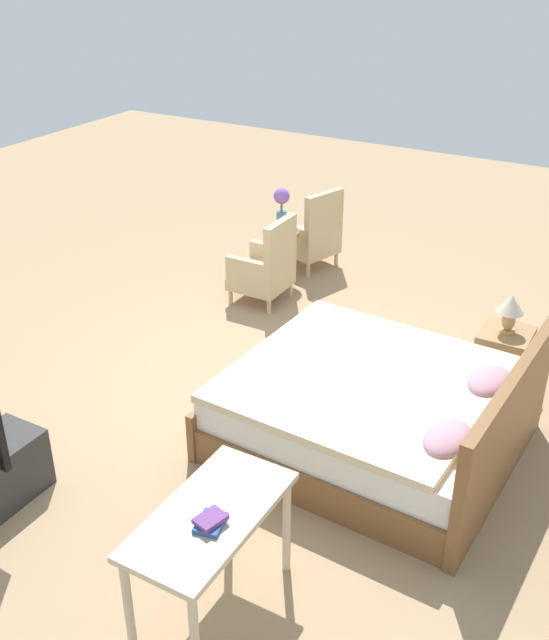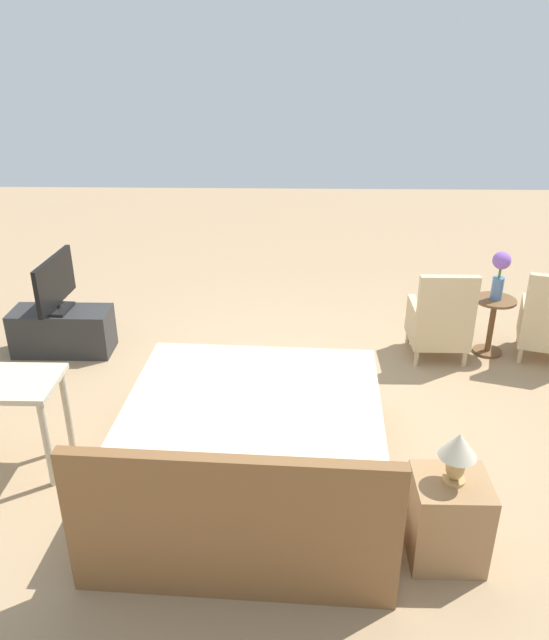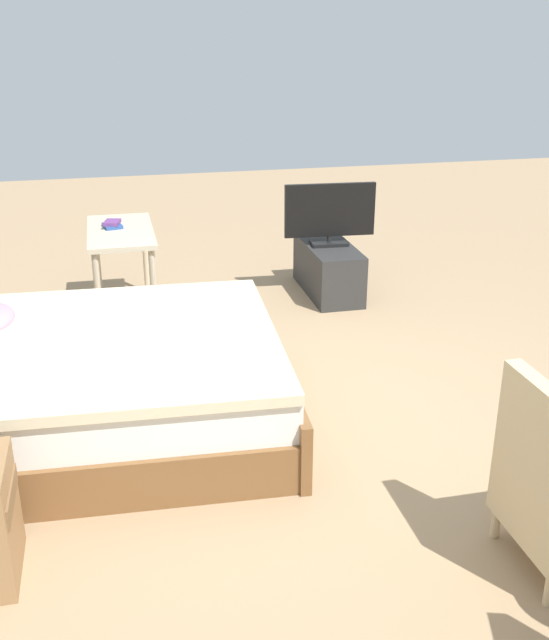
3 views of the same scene
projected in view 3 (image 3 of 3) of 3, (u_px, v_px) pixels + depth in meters
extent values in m
plane|color=#A38460|center=(292.00, 422.00, 4.60)|extent=(16.00, 16.00, 0.00)
cube|color=brown|center=(114.00, 405.00, 4.51)|extent=(1.90, 2.14, 0.28)
cube|color=white|center=(110.00, 366.00, 4.42)|extent=(1.82, 2.05, 0.24)
cube|color=beige|center=(122.00, 342.00, 4.37)|extent=(1.87, 1.89, 0.06)
cube|color=brown|center=(276.00, 383.00, 4.65)|extent=(1.83, 0.15, 0.40)
cylinder|color=#CCB284|center=(496.00, 522.00, 3.56)|extent=(0.04, 0.04, 0.16)
cube|color=#CCB284|center=(536.00, 454.00, 3.16)|extent=(0.54, 0.08, 0.64)
cube|color=#CCB284|center=(548.00, 456.00, 3.49)|extent=(0.07, 0.51, 0.26)
cube|color=brown|center=(12.00, 495.00, 3.23)|extent=(0.37, 0.01, 0.09)
cube|color=#2D2D2D|center=(328.00, 269.00, 6.68)|extent=(0.96, 0.40, 0.45)
cube|color=black|center=(329.00, 243.00, 6.59)|extent=(0.22, 0.33, 0.03)
cylinder|color=black|center=(329.00, 239.00, 6.57)|extent=(0.04, 0.04, 0.05)
cube|color=black|center=(330.00, 210.00, 6.48)|extent=(0.10, 0.80, 0.46)
cube|color=black|center=(329.00, 209.00, 6.50)|extent=(0.05, 0.74, 0.42)
cylinder|color=beige|center=(154.00, 292.00, 5.78)|extent=(0.05, 0.05, 0.68)
cylinder|color=beige|center=(146.00, 256.00, 6.63)|extent=(0.05, 0.05, 0.68)
cylinder|color=beige|center=(98.00, 296.00, 5.70)|extent=(0.05, 0.05, 0.68)
cylinder|color=beige|center=(97.00, 260.00, 6.54)|extent=(0.05, 0.05, 0.68)
cube|color=beige|center=(120.00, 232.00, 6.03)|extent=(1.04, 0.52, 0.04)
cube|color=#284C8E|center=(112.00, 226.00, 6.07)|extent=(0.20, 0.17, 0.03)
cube|color=#66387A|center=(112.00, 222.00, 6.06)|extent=(0.18, 0.15, 0.03)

